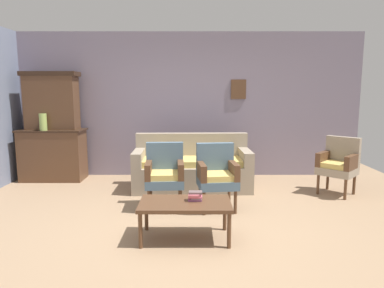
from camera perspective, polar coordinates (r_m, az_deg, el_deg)
ground_plane at (r=4.33m, az=-0.19°, el=-13.29°), size 7.68×7.68×0.00m
wall_back_with_decor at (r=6.65m, az=-0.01°, el=6.36°), size 6.40×0.09×2.70m
side_cabinet at (r=6.86m, az=-21.53°, el=-1.61°), size 1.16×0.55×0.93m
cabinet_upper_hutch at (r=6.84m, az=-21.74°, el=6.65°), size 0.99×0.38×1.03m
vase_on_cabinet at (r=6.65m, az=-22.95°, el=3.33°), size 0.13×0.13×0.30m
floral_couch at (r=5.84m, az=0.24°, el=-4.12°), size 1.93×0.85×0.90m
armchair_row_middle at (r=4.88m, az=-4.26°, el=-4.65°), size 0.55×0.52×0.90m
armchair_near_cabinet at (r=4.81m, az=4.29°, el=-4.82°), size 0.57×0.55×0.90m
wingback_chair_by_fireplace at (r=5.96m, az=23.06°, el=-2.88°), size 0.71×0.71×0.90m
coffee_table at (r=3.88m, az=-0.92°, el=-10.08°), size 1.00×0.56×0.42m
book_stack_on_table at (r=3.89m, az=0.71°, el=-8.50°), size 0.15×0.12×0.10m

